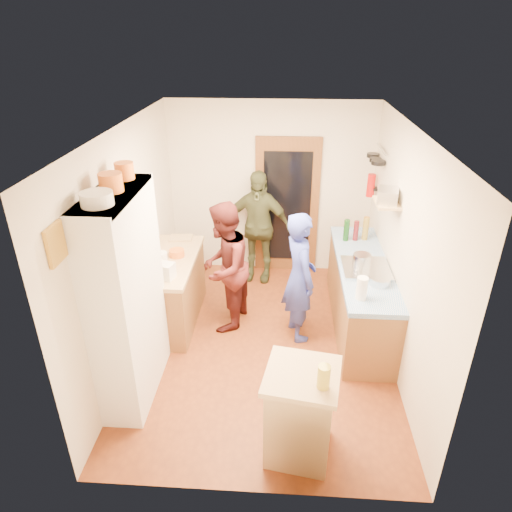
# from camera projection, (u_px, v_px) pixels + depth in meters

# --- Properties ---
(floor) EXTENTS (3.00, 4.00, 0.02)m
(floor) POSITION_uv_depth(u_px,v_px,m) (263.00, 344.00, 5.61)
(floor) COLOR brown
(floor) RESTS_ON ground
(ceiling) EXTENTS (3.00, 4.00, 0.02)m
(ceiling) POSITION_uv_depth(u_px,v_px,m) (265.00, 128.00, 4.42)
(ceiling) COLOR silver
(ceiling) RESTS_ON ground
(wall_back) EXTENTS (3.00, 0.02, 2.60)m
(wall_back) POSITION_uv_depth(u_px,v_px,m) (271.00, 190.00, 6.80)
(wall_back) COLOR beige
(wall_back) RESTS_ON ground
(wall_front) EXTENTS (3.00, 0.02, 2.60)m
(wall_front) POSITION_uv_depth(u_px,v_px,m) (250.00, 373.00, 3.23)
(wall_front) COLOR beige
(wall_front) RESTS_ON ground
(wall_left) EXTENTS (0.02, 4.00, 2.60)m
(wall_left) POSITION_uv_depth(u_px,v_px,m) (129.00, 245.00, 5.11)
(wall_left) COLOR beige
(wall_left) RESTS_ON ground
(wall_right) EXTENTS (0.02, 4.00, 2.60)m
(wall_right) POSITION_uv_depth(u_px,v_px,m) (403.00, 253.00, 4.93)
(wall_right) COLOR beige
(wall_right) RESTS_ON ground
(door_frame) EXTENTS (0.95, 0.06, 2.10)m
(door_frame) POSITION_uv_depth(u_px,v_px,m) (287.00, 207.00, 6.87)
(door_frame) COLOR brown
(door_frame) RESTS_ON ground
(door_glass) EXTENTS (0.70, 0.02, 1.70)m
(door_glass) POSITION_uv_depth(u_px,v_px,m) (287.00, 208.00, 6.84)
(door_glass) COLOR black
(door_glass) RESTS_ON door_frame
(hutch_body) EXTENTS (0.40, 1.20, 2.20)m
(hutch_body) POSITION_uv_depth(u_px,v_px,m) (128.00, 299.00, 4.47)
(hutch_body) COLOR white
(hutch_body) RESTS_ON ground
(hutch_top_shelf) EXTENTS (0.40, 1.14, 0.04)m
(hutch_top_shelf) POSITION_uv_depth(u_px,v_px,m) (112.00, 194.00, 3.98)
(hutch_top_shelf) COLOR white
(hutch_top_shelf) RESTS_ON hutch_body
(plate_stack) EXTENTS (0.26, 0.26, 0.11)m
(plate_stack) POSITION_uv_depth(u_px,v_px,m) (97.00, 199.00, 3.66)
(plate_stack) COLOR white
(plate_stack) RESTS_ON hutch_top_shelf
(orange_pot_a) EXTENTS (0.21, 0.21, 0.17)m
(orange_pot_a) POSITION_uv_depth(u_px,v_px,m) (111.00, 183.00, 3.95)
(orange_pot_a) COLOR orange
(orange_pot_a) RESTS_ON hutch_top_shelf
(orange_pot_b) EXTENTS (0.18, 0.18, 0.16)m
(orange_pot_b) POSITION_uv_depth(u_px,v_px,m) (124.00, 171.00, 4.28)
(orange_pot_b) COLOR orange
(orange_pot_b) RESTS_ON hutch_top_shelf
(left_counter_base) EXTENTS (0.60, 1.40, 0.85)m
(left_counter_base) POSITION_uv_depth(u_px,v_px,m) (172.00, 292.00, 5.88)
(left_counter_base) COLOR brown
(left_counter_base) RESTS_ON ground
(left_counter_top) EXTENTS (0.64, 1.44, 0.05)m
(left_counter_top) POSITION_uv_depth(u_px,v_px,m) (169.00, 261.00, 5.68)
(left_counter_top) COLOR tan
(left_counter_top) RESTS_ON left_counter_base
(toaster) EXTENTS (0.28, 0.22, 0.18)m
(toaster) POSITION_uv_depth(u_px,v_px,m) (163.00, 271.00, 5.21)
(toaster) COLOR white
(toaster) RESTS_ON left_counter_top
(kettle) EXTENTS (0.18, 0.18, 0.16)m
(kettle) POSITION_uv_depth(u_px,v_px,m) (162.00, 259.00, 5.50)
(kettle) COLOR white
(kettle) RESTS_ON left_counter_top
(orange_bowl) EXTENTS (0.24, 0.24, 0.09)m
(orange_bowl) POSITION_uv_depth(u_px,v_px,m) (177.00, 253.00, 5.72)
(orange_bowl) COLOR orange
(orange_bowl) RESTS_ON left_counter_top
(chopping_board) EXTENTS (0.31, 0.24, 0.02)m
(chopping_board) POSITION_uv_depth(u_px,v_px,m) (181.00, 238.00, 6.20)
(chopping_board) COLOR tan
(chopping_board) RESTS_ON left_counter_top
(right_counter_base) EXTENTS (0.60, 2.20, 0.84)m
(right_counter_base) POSITION_uv_depth(u_px,v_px,m) (360.00, 296.00, 5.79)
(right_counter_base) COLOR brown
(right_counter_base) RESTS_ON ground
(right_counter_top) EXTENTS (0.62, 2.22, 0.06)m
(right_counter_top) POSITION_uv_depth(u_px,v_px,m) (363.00, 265.00, 5.59)
(right_counter_top) COLOR #1A5BAE
(right_counter_top) RESTS_ON right_counter_base
(hob) EXTENTS (0.55, 0.58, 0.04)m
(hob) POSITION_uv_depth(u_px,v_px,m) (366.00, 268.00, 5.41)
(hob) COLOR silver
(hob) RESTS_ON right_counter_top
(pot_on_hob) EXTENTS (0.21, 0.21, 0.14)m
(pot_on_hob) POSITION_uv_depth(u_px,v_px,m) (362.00, 260.00, 5.42)
(pot_on_hob) COLOR silver
(pot_on_hob) RESTS_ON hob
(bottle_a) EXTENTS (0.08, 0.08, 0.30)m
(bottle_a) POSITION_uv_depth(u_px,v_px,m) (346.00, 230.00, 6.09)
(bottle_a) COLOR #143F14
(bottle_a) RESTS_ON right_counter_top
(bottle_b) EXTENTS (0.08, 0.08, 0.27)m
(bottle_b) POSITION_uv_depth(u_px,v_px,m) (356.00, 231.00, 6.11)
(bottle_b) COLOR #591419
(bottle_b) RESTS_ON right_counter_top
(bottle_c) EXTENTS (0.10, 0.10, 0.32)m
(bottle_c) POSITION_uv_depth(u_px,v_px,m) (366.00, 228.00, 6.12)
(bottle_c) COLOR olive
(bottle_c) RESTS_ON right_counter_top
(paper_towel) EXTENTS (0.15, 0.15, 0.26)m
(paper_towel) POSITION_uv_depth(u_px,v_px,m) (362.00, 288.00, 4.79)
(paper_towel) COLOR white
(paper_towel) RESTS_ON right_counter_top
(mixing_bowl) EXTENTS (0.26, 0.26, 0.09)m
(mixing_bowl) POSITION_uv_depth(u_px,v_px,m) (380.00, 281.00, 5.10)
(mixing_bowl) COLOR silver
(mixing_bowl) RESTS_ON right_counter_top
(island_base) EXTENTS (0.63, 0.63, 0.86)m
(island_base) POSITION_uv_depth(u_px,v_px,m) (300.00, 415.00, 4.02)
(island_base) COLOR tan
(island_base) RESTS_ON ground
(island_top) EXTENTS (0.71, 0.71, 0.05)m
(island_top) POSITION_uv_depth(u_px,v_px,m) (302.00, 376.00, 3.81)
(island_top) COLOR tan
(island_top) RESTS_ON island_base
(cutting_board) EXTENTS (0.39, 0.33, 0.02)m
(cutting_board) POSITION_uv_depth(u_px,v_px,m) (297.00, 370.00, 3.86)
(cutting_board) COLOR white
(cutting_board) RESTS_ON island_top
(oil_jar) EXTENTS (0.12, 0.12, 0.21)m
(oil_jar) POSITION_uv_depth(u_px,v_px,m) (324.00, 377.00, 3.61)
(oil_jar) COLOR #AD9E2D
(oil_jar) RESTS_ON island_top
(pan_rail) EXTENTS (0.02, 0.65, 0.02)m
(pan_rail) POSITION_uv_depth(u_px,v_px,m) (382.00, 149.00, 5.95)
(pan_rail) COLOR silver
(pan_rail) RESTS_ON wall_right
(pan_hang_a) EXTENTS (0.18, 0.18, 0.05)m
(pan_hang_a) POSITION_uv_depth(u_px,v_px,m) (378.00, 163.00, 5.85)
(pan_hang_a) COLOR black
(pan_hang_a) RESTS_ON pan_rail
(pan_hang_b) EXTENTS (0.16, 0.16, 0.05)m
(pan_hang_b) POSITION_uv_depth(u_px,v_px,m) (375.00, 160.00, 6.04)
(pan_hang_b) COLOR black
(pan_hang_b) RESTS_ON pan_rail
(pan_hang_c) EXTENTS (0.17, 0.17, 0.05)m
(pan_hang_c) POSITION_uv_depth(u_px,v_px,m) (373.00, 155.00, 6.21)
(pan_hang_c) COLOR black
(pan_hang_c) RESTS_ON pan_rail
(wall_shelf) EXTENTS (0.26, 0.42, 0.03)m
(wall_shelf) POSITION_uv_depth(u_px,v_px,m) (387.00, 203.00, 5.16)
(wall_shelf) COLOR tan
(wall_shelf) RESTS_ON wall_right
(radio) EXTENTS (0.29, 0.34, 0.15)m
(radio) POSITION_uv_depth(u_px,v_px,m) (388.00, 196.00, 5.12)
(radio) COLOR silver
(radio) RESTS_ON wall_shelf
(ext_bracket) EXTENTS (0.06, 0.10, 0.04)m
(ext_bracket) POSITION_uv_depth(u_px,v_px,m) (375.00, 189.00, 6.38)
(ext_bracket) COLOR black
(ext_bracket) RESTS_ON wall_right
(fire_extinguisher) EXTENTS (0.11, 0.11, 0.32)m
(fire_extinguisher) POSITION_uv_depth(u_px,v_px,m) (371.00, 185.00, 6.36)
(fire_extinguisher) COLOR red
(fire_extinguisher) RESTS_ON wall_right
(picture_frame) EXTENTS (0.03, 0.25, 0.30)m
(picture_frame) POSITION_uv_depth(u_px,v_px,m) (56.00, 244.00, 3.38)
(picture_frame) COLOR gold
(picture_frame) RESTS_ON wall_left
(person_hob) EXTENTS (0.56, 0.69, 1.64)m
(person_hob) POSITION_uv_depth(u_px,v_px,m) (303.00, 278.00, 5.41)
(person_hob) COLOR #303CA1
(person_hob) RESTS_ON ground
(person_left) EXTENTS (0.78, 0.92, 1.67)m
(person_left) POSITION_uv_depth(u_px,v_px,m) (228.00, 266.00, 5.64)
(person_left) COLOR #471716
(person_left) RESTS_ON ground
(person_back) EXTENTS (1.05, 0.58, 1.70)m
(person_back) POSITION_uv_depth(u_px,v_px,m) (258.00, 227.00, 6.70)
(person_back) COLOR #3D4226
(person_back) RESTS_ON ground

